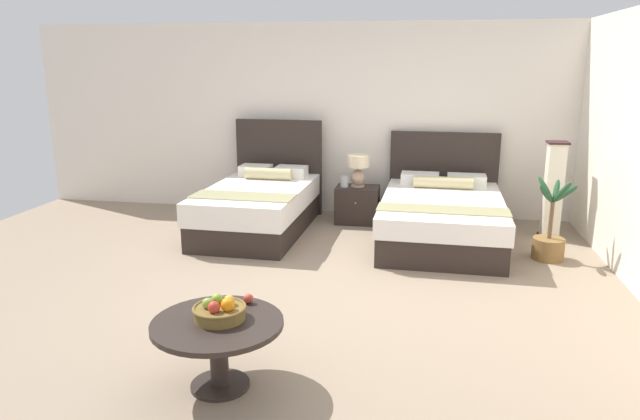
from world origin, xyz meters
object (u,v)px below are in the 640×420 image
Objects in this scene: loose_apple at (248,299)px; potted_palm at (549,238)px; coffee_table at (218,336)px; bed_near_window at (259,205)px; nightstand at (357,205)px; vase at (345,181)px; bed_near_corner at (442,216)px; table_lamp at (358,167)px; floor_lamp_corner at (553,191)px; fruit_bowl at (220,311)px.

loose_apple is 3.74m from potted_palm.
loose_apple is at bearing 69.65° from coffee_table.
bed_near_window is 2.28× the size of potted_palm.
vase reaches higher than nightstand.
bed_near_window is at bearing 101.83° from coffee_table.
table_lamp is at bearing 150.17° from bed_near_corner.
bed_near_corner is 4.02× the size of nightstand.
bed_near_window is 30.61× the size of loose_apple.
floor_lamp_corner is at bearing 13.70° from bed_near_corner.
table_lamp is 1.22× the size of fruit_bowl.
table_lamp is 0.36× the size of floor_lamp_corner.
table_lamp is at bearing 19.58° from vase.
bed_near_window is 1.80× the size of floor_lamp_corner.
loose_apple is (0.86, -3.27, 0.17)m from bed_near_window.
floor_lamp_corner is at bearing 78.42° from potted_palm.
bed_near_corner is 1.39m from vase.
floor_lamp_corner is (1.30, 0.32, 0.29)m from bed_near_corner.
potted_palm is at bearing -101.58° from floor_lamp_corner.
bed_near_window is at bearing -150.75° from vase.
coffee_table is (-0.25, -4.14, -0.20)m from vase.
bed_near_corner is 2.44× the size of potted_palm.
table_lamp is at bearing 84.27° from coffee_table.
floor_lamp_corner reaches higher than loose_apple.
bed_near_corner reaches higher than loose_apple.
floor_lamp_corner is at bearing -7.26° from table_lamp.
loose_apple reaches higher than coffee_table.
potted_palm is at bearing 47.60° from loose_apple.
floor_lamp_corner is at bearing -6.78° from nightstand.
floor_lamp_corner is at bearing 53.19° from loose_apple.
fruit_bowl is at bearing -77.96° from bed_near_window.
potted_palm is at bearing -24.72° from bed_near_corner.
vase is 4.15m from coffee_table.
nightstand is at bearing 27.18° from bed_near_window.
nightstand is 1.34× the size of table_lamp.
floor_lamp_corner is 1.26× the size of potted_palm.
floor_lamp_corner is (2.80, 3.89, 0.22)m from coffee_table.
coffee_table is 4.80m from floor_lamp_corner.
potted_palm reaches higher than nightstand.
bed_near_corner is 1.93× the size of floor_lamp_corner.
potted_palm reaches higher than vase.
floor_lamp_corner reaches higher than fruit_bowl.
loose_apple is (-1.39, -3.27, 0.20)m from bed_near_corner.
coffee_table is at bearing -78.17° from bed_near_window.
potted_palm is (2.21, -1.14, -0.51)m from table_lamp.
table_lamp reaches higher than nightstand.
fruit_bowl is 0.30m from loose_apple.
vase is at bearing 87.93° from loose_apple.
floor_lamp_corner is (2.68, 3.59, 0.08)m from loose_apple.
fruit_bowl is at bearing -130.86° from potted_palm.
loose_apple is 4.48m from floor_lamp_corner.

